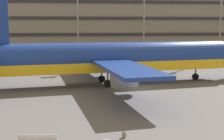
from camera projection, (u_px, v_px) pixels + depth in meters
The scene contains 4 objects.
ground_plane at pixel (131, 88), 37.08m from camera, with size 600.00×600.00×0.00m, color #5B5B60.
terminal_structure at pixel (104, 19), 77.97m from camera, with size 146.23×17.27×18.47m.
airliner at pixel (111, 59), 38.74m from camera, with size 37.24×30.15×11.14m.
backpack_large at pixel (124, 135), 20.40m from camera, with size 0.33×0.30×0.48m.
Camera 1 is at (-6.08, -35.96, 7.42)m, focal length 48.81 mm.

